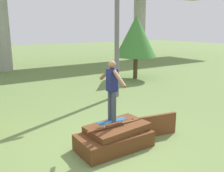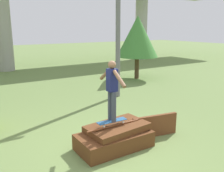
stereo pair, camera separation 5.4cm
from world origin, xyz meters
name	(u,v)px [view 1 (the left image)]	position (x,y,z in m)	size (l,w,h in m)	color
ground_plane	(114,148)	(0.00, 0.00, 0.00)	(80.00, 80.00, 0.00)	olive
scrap_pile	(115,137)	(0.03, 0.02, 0.27)	(1.87, 1.08, 0.62)	#5B3319
scrap_plank_loose	(155,126)	(1.34, -0.04, 0.31)	(1.37, 0.33, 0.61)	brown
skateboard	(112,121)	(-0.02, 0.07, 0.70)	(0.80, 0.23, 0.09)	#23517F
skater	(112,87)	(-0.02, 0.07, 1.57)	(0.23, 1.16, 1.51)	#383D4C
utility_pole	(117,23)	(2.81, 3.99, 3.16)	(1.30, 0.20, 6.08)	slate
tree_behind_left	(136,37)	(5.97, 6.63, 2.46)	(2.41, 2.41, 3.65)	#4C3823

